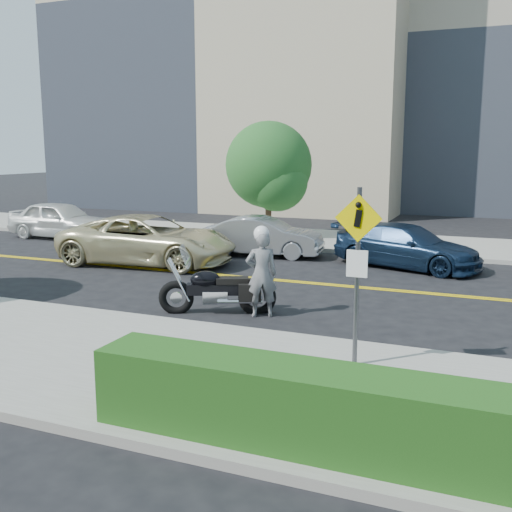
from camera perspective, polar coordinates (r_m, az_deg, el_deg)
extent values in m
plane|color=black|center=(17.50, 0.57, -2.19)|extent=(120.00, 120.00, 0.00)
cube|color=#9E9B91|center=(11.12, -14.08, -9.47)|extent=(60.00, 5.00, 0.15)
cube|color=#9E9B91|center=(24.49, 7.08, 1.50)|extent=(60.00, 5.00, 0.15)
cube|color=tan|center=(42.15, -1.09, 22.21)|extent=(22.00, 14.00, 25.00)
cube|color=#235619|center=(7.29, 18.27, -15.66)|extent=(9.00, 0.90, 1.00)
cylinder|color=#4C4C51|center=(10.03, 9.60, -2.10)|extent=(0.08, 0.08, 3.00)
cube|color=#F9D800|center=(9.84, 9.73, 3.57)|extent=(0.78, 0.03, 0.78)
cube|color=white|center=(9.95, 9.60, -0.73)|extent=(0.35, 0.03, 0.45)
imported|color=silver|center=(13.43, 0.52, -1.75)|extent=(0.85, 0.75, 1.95)
sphere|color=white|center=(13.27, 0.53, 2.16)|extent=(0.35, 0.35, 0.35)
imported|color=beige|center=(19.92, -10.24, 1.53)|extent=(6.01, 3.17, 1.61)
imported|color=white|center=(26.57, -18.14, 3.29)|extent=(4.64, 1.96, 1.57)
imported|color=#919397|center=(21.11, 0.67, 1.87)|extent=(4.35, 1.96, 1.38)
imported|color=#182C48|center=(19.63, 14.16, 0.90)|extent=(5.08, 3.21, 1.37)
cylinder|color=#382619|center=(24.97, 1.20, 6.14)|extent=(0.26, 0.26, 3.96)
sphere|color=#1D581B|center=(24.91, 1.21, 8.68)|extent=(3.56, 3.56, 3.56)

